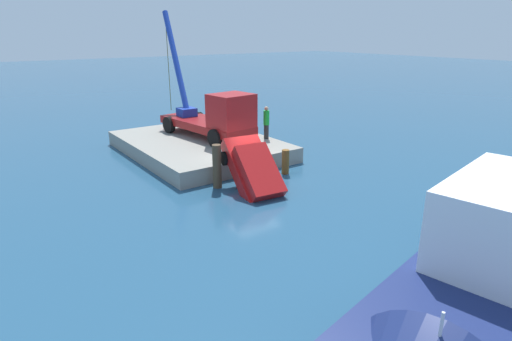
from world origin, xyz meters
TOP-DOWN VIEW (x-y plane):
  - ground at (0.00, 0.00)m, footprint 200.00×200.00m
  - dock at (-5.17, 0.00)m, footprint 10.07×7.33m
  - crane_truck at (-4.71, 0.83)m, footprint 9.62×3.20m
  - dock_worker at (-2.94, 3.26)m, footprint 0.34×0.34m
  - salvaged_car at (2.02, -0.96)m, footprint 4.04×2.36m
  - moored_yacht at (12.73, -2.83)m, footprint 6.25×14.38m
  - piling_near at (0.46, -2.09)m, footprint 0.40×0.40m
  - piling_mid at (0.75, 1.68)m, footprint 0.37×0.37m

SIDE VIEW (x-z plane):
  - ground at x=0.00m, z-range 0.00..0.00m
  - dock at x=-5.17m, z-range 0.00..0.83m
  - moored_yacht at x=12.73m, z-range -2.62..3.63m
  - salvaged_car at x=2.02m, z-range -1.15..2.37m
  - piling_mid at x=0.75m, z-range 0.00..1.23m
  - piling_near at x=0.46m, z-range 0.00..2.01m
  - dock_worker at x=-2.94m, z-range 0.86..2.74m
  - crane_truck at x=-4.71m, z-range -1.40..5.89m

